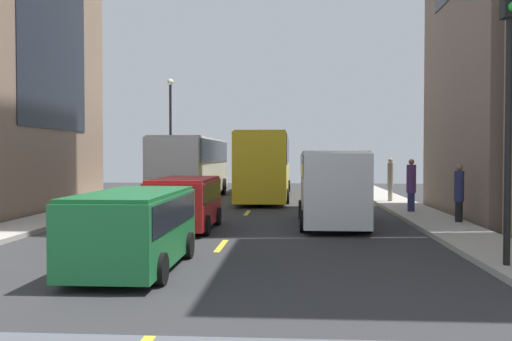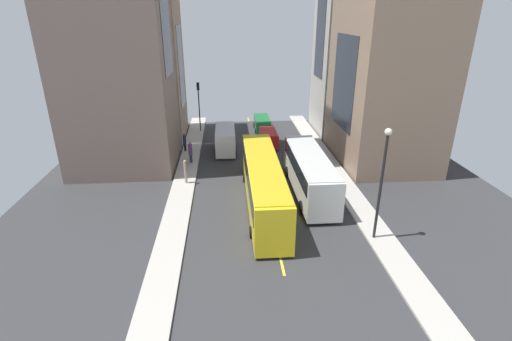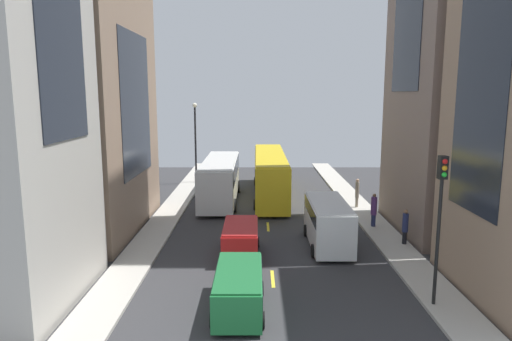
# 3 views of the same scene
# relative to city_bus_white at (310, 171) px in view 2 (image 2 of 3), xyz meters

# --- Properties ---
(ground_plane) EXTENTS (39.90, 39.90, 0.00)m
(ground_plane) POSITION_rel_city_bus_white_xyz_m (3.62, -2.94, -2.01)
(ground_plane) COLOR #333335
(sidewalk_west) EXTENTS (1.96, 44.00, 0.15)m
(sidewalk_west) POSITION_rel_city_bus_white_xyz_m (-3.35, -2.94, -1.93)
(sidewalk_west) COLOR #B2ADA3
(sidewalk_west) RESTS_ON ground
(sidewalk_east) EXTENTS (1.96, 44.00, 0.15)m
(sidewalk_east) POSITION_rel_city_bus_white_xyz_m (10.60, -2.94, -1.93)
(sidewalk_east) COLOR #B2ADA3
(sidewalk_east) RESTS_ON ground
(lane_stripe_0) EXTENTS (0.16, 2.00, 0.01)m
(lane_stripe_0) POSITION_rel_city_bus_white_xyz_m (3.62, -23.94, -2.00)
(lane_stripe_0) COLOR yellow
(lane_stripe_0) RESTS_ON ground
(lane_stripe_1) EXTENTS (0.16, 2.00, 0.01)m
(lane_stripe_1) POSITION_rel_city_bus_white_xyz_m (3.62, -15.54, -2.00)
(lane_stripe_1) COLOR yellow
(lane_stripe_1) RESTS_ON ground
(lane_stripe_2) EXTENTS (0.16, 2.00, 0.01)m
(lane_stripe_2) POSITION_rel_city_bus_white_xyz_m (3.62, -7.14, -2.00)
(lane_stripe_2) COLOR yellow
(lane_stripe_2) RESTS_ON ground
(lane_stripe_3) EXTENTS (0.16, 2.00, 0.01)m
(lane_stripe_3) POSITION_rel_city_bus_white_xyz_m (3.62, 1.26, -2.00)
(lane_stripe_3) COLOR yellow
(lane_stripe_3) RESTS_ON ground
(lane_stripe_4) EXTENTS (0.16, 2.00, 0.01)m
(lane_stripe_4) POSITION_rel_city_bus_white_xyz_m (3.62, 9.66, -2.00)
(lane_stripe_4) COLOR yellow
(lane_stripe_4) RESTS_ON ground
(building_west_0) EXTENTS (9.98, 7.60, 30.01)m
(building_west_0) POSITION_rel_city_bus_white_xyz_m (-9.47, -17.89, 13.00)
(building_west_0) COLOR #B7B2A8
(building_west_0) RESTS_ON ground
(building_west_1) EXTENTS (8.37, 11.85, 15.68)m
(building_west_1) POSITION_rel_city_bus_white_xyz_m (-8.67, -7.42, 5.83)
(building_west_1) COLOR #937760
(building_west_1) RESTS_ON ground
(building_east_0) EXTENTS (6.89, 7.78, 16.41)m
(building_east_0) POSITION_rel_city_bus_white_xyz_m (15.18, -17.26, 6.20)
(building_east_0) COLOR #937760
(building_east_0) RESTS_ON ground
(city_bus_white) EXTENTS (2.80, 11.06, 3.35)m
(city_bus_white) POSITION_rel_city_bus_white_xyz_m (0.00, 0.00, 0.00)
(city_bus_white) COLOR silver
(city_bus_white) RESTS_ON ground
(streetcar_yellow) EXTENTS (2.70, 14.65, 3.59)m
(streetcar_yellow) POSITION_rel_city_bus_white_xyz_m (4.01, 1.86, 0.12)
(streetcar_yellow) COLOR yellow
(streetcar_yellow) RESTS_ON ground
(delivery_van_white) EXTENTS (2.25, 5.84, 2.58)m
(delivery_van_white) POSITION_rel_city_bus_white_xyz_m (6.89, -10.91, -0.49)
(delivery_van_white) COLOR white
(delivery_van_white) RESTS_ON ground
(car_red_0) EXTENTS (1.99, 4.07, 1.70)m
(car_red_0) POSITION_rel_city_bus_white_xyz_m (2.03, -12.42, -1.01)
(car_red_0) COLOR red
(car_red_0) RESTS_ON ground
(car_green_1) EXTENTS (2.01, 4.42, 1.67)m
(car_green_1) POSITION_rel_city_bus_white_xyz_m (2.16, -18.68, -1.02)
(car_green_1) COLOR #1E7238
(car_green_1) RESTS_ON ground
(pedestrian_waiting_curb) EXTENTS (0.33, 0.33, 1.98)m
(pedestrian_waiting_curb) POSITION_rel_city_bus_white_xyz_m (11.22, -10.93, -0.81)
(pedestrian_waiting_curb) COLOR black
(pedestrian_waiting_curb) RESTS_ON ground
(pedestrian_crossing_mid) EXTENTS (0.28, 0.28, 2.14)m
(pedestrian_crossing_mid) POSITION_rel_city_bus_white_xyz_m (10.37, -2.49, -0.70)
(pedestrian_crossing_mid) COLOR gray
(pedestrian_crossing_mid) RESTS_ON ground
(pedestrian_walking_far) EXTENTS (0.38, 0.38, 2.13)m
(pedestrian_walking_far) POSITION_rel_city_bus_white_xyz_m (10.34, -7.46, -0.74)
(pedestrian_walking_far) COLOR navy
(pedestrian_walking_far) RESTS_ON ground
(traffic_light_near_corner) EXTENTS (0.32, 0.44, 6.03)m
(traffic_light_near_corner) POSITION_rel_city_bus_white_xyz_m (10.02, -18.42, 2.32)
(traffic_light_near_corner) COLOR black
(traffic_light_near_corner) RESTS_ON ground
(streetlamp_near) EXTENTS (0.44, 0.44, 7.50)m
(streetlamp_near) POSITION_rel_city_bus_white_xyz_m (-2.87, 7.31, 2.70)
(streetlamp_near) COLOR black
(streetlamp_near) RESTS_ON ground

